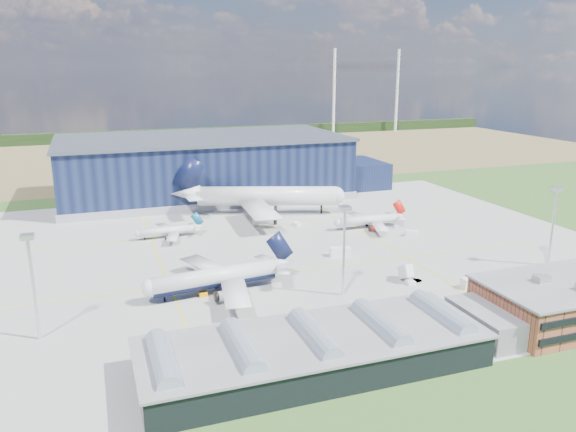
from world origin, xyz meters
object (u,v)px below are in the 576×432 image
Objects in this scene: gse_van_c at (472,283)px; gse_tug_a at (374,318)px; light_mast_center at (344,236)px; airliner_navy at (214,268)px; airstair at (406,275)px; light_mast_west at (31,270)px; airliner_widebody at (267,186)px; gse_cart_a at (297,224)px; light_mast_east at (554,214)px; gse_van_b at (412,233)px; car_b at (416,281)px; gse_tug_b at (203,293)px; airliner_red at (367,216)px; airliner_regional at (167,227)px; hangar at (210,169)px; gse_van_a at (340,252)px.

gse_tug_a is at bearing 107.90° from gse_van_c.
light_mast_center is 0.56× the size of airliner_navy.
airstair reaches higher than gse_van_c.
light_mast_west is 112.76m from airliner_widebody.
light_mast_west reaches higher than gse_cart_a.
gse_cart_a is 61.03m from airstair.
light_mast_east reaches higher than gse_van_b.
gse_van_b is (32.23, -25.17, 0.33)m from gse_cart_a.
gse_van_b is at bearing -42.75° from car_b.
light_mast_center is 4.16× the size of gse_van_c.
gse_tug_b is (36.82, 11.35, -14.79)m from light_mast_west.
airliner_red is at bearing 64.43° from gse_van_b.
gse_van_c is at bearing 156.70° from airliner_navy.
gse_van_b is (43.52, 38.28, -14.43)m from light_mast_center.
gse_tug_a is 0.87× the size of gse_van_b.
airliner_widebody is 12.92× the size of airstair.
light_mast_center reaches higher than gse_cart_a.
airliner_navy is 12.33× the size of car_b.
airliner_regional is (-99.72, 63.90, -11.58)m from light_mast_east.
airstair is (89.78, 3.03, -13.76)m from light_mast_west.
light_mast_east is at bearing 122.31° from airliner_red.
light_mast_center is 21.69m from gse_tug_a.
hangar is 6.30× the size of light_mast_center.
hangar is 99.70m from gse_van_a.
gse_van_b is at bearing 60.54° from airstair.
airliner_regional is 81.74m from airstair.
airliner_widebody is at bearing 59.86° from gse_tug_b.
airliner_navy is 14.02× the size of gse_tug_b.
airliner_red is 75.89m from gse_tug_a.
light_mast_center reaches higher than gse_van_b.
light_mast_east is 7.80× the size of gse_tug_b.
car_b is (15.67, -81.79, -10.47)m from airliner_widebody.
car_b is (-43.10, 1.18, -14.88)m from light_mast_east.
airliner_widebody is at bearing -123.67° from airliner_navy.
light_mast_west is 90.88m from airstair.
light_mast_center is 26.51m from car_b.
light_mast_center is 6.86× the size of car_b.
airstair is (54.50, -60.87, -2.18)m from airliner_regional.
light_mast_center is at bearing -86.70° from hangar.
hangar is 33.28× the size of gse_van_b.
gse_van_c reaches higher than gse_cart_a.
gse_cart_a is at bearing -2.85° from car_b.
gse_cart_a is (11.08, 79.45, -0.12)m from gse_tug_a.
airliner_red is 41.87m from airliner_widebody.
light_mast_center is 33.32m from airliner_navy.
hangar is at bearing 126.85° from airliner_widebody.
light_mast_center is 4.39× the size of airstair.
gse_tug_a is at bearing -166.13° from light_mast_east.
light_mast_center reaches higher than gse_tug_b.
airliner_red is at bearing 167.85° from airliner_regional.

